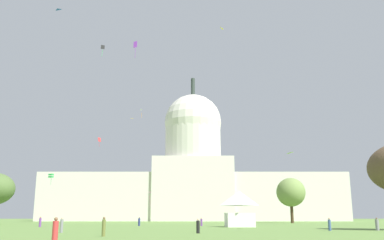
{
  "coord_description": "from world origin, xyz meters",
  "views": [
    {
      "loc": [
        1.29,
        -25.76,
        1.74
      ],
      "look_at": [
        0.92,
        93.99,
        29.41
      ],
      "focal_mm": 39.32,
      "sensor_mm": 36.0,
      "label": 1
    }
  ],
  "objects_px": {
    "kite_white_high": "(144,111)",
    "kite_pink_low": "(151,194)",
    "kite_red_mid": "(101,140)",
    "person_black_deep_crowd": "(199,227)",
    "kite_violet_mid": "(137,46)",
    "capitol_building": "(194,179)",
    "person_denim_near_tree_west": "(331,225)",
    "tree_east_near": "(292,192)",
    "event_tent": "(241,208)",
    "kite_blue_high": "(58,10)",
    "kite_black_high": "(104,48)",
    "kite_yellow_high": "(225,30)",
    "person_purple_mid_right": "(203,222)",
    "kite_green_low": "(52,176)",
    "person_purple_lawn_far_left": "(42,222)",
    "person_red_mid_left": "(57,232)",
    "kite_gold_high": "(133,119)",
    "person_olive_near_tent": "(105,227)",
    "person_grey_near_tree_east": "(379,225)",
    "person_navy_front_center": "(140,222)",
    "person_grey_front_left": "(63,226)",
    "kite_lime_low": "(295,155)"
  },
  "relations": [
    {
      "from": "kite_white_high",
      "to": "kite_pink_low",
      "type": "bearing_deg",
      "value": -156.89
    },
    {
      "from": "kite_red_mid",
      "to": "person_black_deep_crowd",
      "type": "bearing_deg",
      "value": -69.7
    },
    {
      "from": "kite_violet_mid",
      "to": "kite_white_high",
      "type": "bearing_deg",
      "value": 164.38
    },
    {
      "from": "capitol_building",
      "to": "person_denim_near_tree_west",
      "type": "relative_size",
      "value": 77.47
    },
    {
      "from": "person_denim_near_tree_west",
      "to": "tree_east_near",
      "type": "bearing_deg",
      "value": 167.61
    },
    {
      "from": "event_tent",
      "to": "kite_violet_mid",
      "type": "height_order",
      "value": "kite_violet_mid"
    },
    {
      "from": "kite_blue_high",
      "to": "kite_white_high",
      "type": "relative_size",
      "value": 0.7
    },
    {
      "from": "person_black_deep_crowd",
      "to": "kite_black_high",
      "type": "xyz_separation_m",
      "value": [
        -23.37,
        52.71,
        42.91
      ]
    },
    {
      "from": "tree_east_near",
      "to": "kite_yellow_high",
      "type": "bearing_deg",
      "value": -174.86
    },
    {
      "from": "person_purple_mid_right",
      "to": "kite_violet_mid",
      "type": "distance_m",
      "value": 37.2
    },
    {
      "from": "kite_green_low",
      "to": "kite_violet_mid",
      "type": "distance_m",
      "value": 52.52
    },
    {
      "from": "person_purple_lawn_far_left",
      "to": "kite_violet_mid",
      "type": "relative_size",
      "value": 0.52
    },
    {
      "from": "person_black_deep_crowd",
      "to": "person_red_mid_left",
      "type": "bearing_deg",
      "value": 63.78
    },
    {
      "from": "kite_gold_high",
      "to": "kite_black_high",
      "type": "xyz_separation_m",
      "value": [
        0.89,
        -59.92,
        4.73
      ]
    },
    {
      "from": "person_purple_mid_right",
      "to": "kite_pink_low",
      "type": "distance_m",
      "value": 54.94
    },
    {
      "from": "person_olive_near_tent",
      "to": "kite_white_high",
      "type": "relative_size",
      "value": 0.66
    },
    {
      "from": "person_purple_lawn_far_left",
      "to": "kite_white_high",
      "type": "distance_m",
      "value": 77.92
    },
    {
      "from": "person_grey_near_tree_east",
      "to": "person_red_mid_left",
      "type": "distance_m",
      "value": 44.07
    },
    {
      "from": "tree_east_near",
      "to": "kite_red_mid",
      "type": "height_order",
      "value": "kite_red_mid"
    },
    {
      "from": "kite_gold_high",
      "to": "person_navy_front_center",
      "type": "bearing_deg",
      "value": 82.08
    },
    {
      "from": "kite_red_mid",
      "to": "person_olive_near_tent",
      "type": "bearing_deg",
      "value": -76.38
    },
    {
      "from": "kite_white_high",
      "to": "kite_black_high",
      "type": "xyz_separation_m",
      "value": [
        -5.14,
        -44.46,
        5.29
      ]
    },
    {
      "from": "person_purple_mid_right",
      "to": "kite_pink_low",
      "type": "relative_size",
      "value": 0.37
    },
    {
      "from": "person_olive_near_tent",
      "to": "kite_green_low",
      "type": "relative_size",
      "value": 0.55
    },
    {
      "from": "capitol_building",
      "to": "kite_gold_high",
      "type": "relative_size",
      "value": 91.84
    },
    {
      "from": "kite_violet_mid",
      "to": "kite_red_mid",
      "type": "relative_size",
      "value": 1.16
    },
    {
      "from": "kite_black_high",
      "to": "person_olive_near_tent",
      "type": "bearing_deg",
      "value": 132.29
    },
    {
      "from": "person_navy_front_center",
      "to": "kite_black_high",
      "type": "xyz_separation_m",
      "value": [
        -12.29,
        14.67,
        42.85
      ]
    },
    {
      "from": "event_tent",
      "to": "kite_blue_high",
      "type": "distance_m",
      "value": 76.16
    },
    {
      "from": "person_olive_near_tent",
      "to": "kite_black_high",
      "type": "distance_m",
      "value": 75.32
    },
    {
      "from": "event_tent",
      "to": "person_red_mid_left",
      "type": "xyz_separation_m",
      "value": [
        -17.24,
        -48.36,
        -2.46
      ]
    },
    {
      "from": "kite_red_mid",
      "to": "kite_yellow_high",
      "type": "height_order",
      "value": "kite_yellow_high"
    },
    {
      "from": "person_grey_front_left",
      "to": "person_olive_near_tent",
      "type": "xyz_separation_m",
      "value": [
        6.68,
        -9.34,
        0.03
      ]
    },
    {
      "from": "person_denim_near_tree_west",
      "to": "kite_gold_high",
      "type": "distance_m",
      "value": 118.28
    },
    {
      "from": "tree_east_near",
      "to": "kite_blue_high",
      "type": "height_order",
      "value": "kite_blue_high"
    },
    {
      "from": "kite_white_high",
      "to": "kite_red_mid",
      "type": "distance_m",
      "value": 22.73
    },
    {
      "from": "kite_violet_mid",
      "to": "kite_gold_high",
      "type": "bearing_deg",
      "value": 167.48
    },
    {
      "from": "person_denim_near_tree_west",
      "to": "kite_pink_low",
      "type": "bearing_deg",
      "value": -162.13
    },
    {
      "from": "person_purple_mid_right",
      "to": "capitol_building",
      "type": "bearing_deg",
      "value": -74.18
    },
    {
      "from": "person_purple_mid_right",
      "to": "kite_gold_high",
      "type": "relative_size",
      "value": 1.16
    },
    {
      "from": "person_purple_lawn_far_left",
      "to": "kite_pink_low",
      "type": "relative_size",
      "value": 0.41
    },
    {
      "from": "kite_lime_low",
      "to": "kite_black_high",
      "type": "bearing_deg",
      "value": 32.62
    },
    {
      "from": "kite_blue_high",
      "to": "person_red_mid_left",
      "type": "bearing_deg",
      "value": -47.66
    },
    {
      "from": "person_grey_near_tree_east",
      "to": "kite_violet_mid",
      "type": "distance_m",
      "value": 53.06
    },
    {
      "from": "capitol_building",
      "to": "person_red_mid_left",
      "type": "distance_m",
      "value": 156.14
    },
    {
      "from": "person_grey_front_left",
      "to": "kite_white_high",
      "type": "xyz_separation_m",
      "value": [
        -2.83,
        95.34,
        37.55
      ]
    },
    {
      "from": "kite_green_low",
      "to": "kite_gold_high",
      "type": "height_order",
      "value": "kite_gold_high"
    },
    {
      "from": "person_grey_near_tree_east",
      "to": "person_denim_near_tree_west",
      "type": "bearing_deg",
      "value": 169.72
    },
    {
      "from": "person_denim_near_tree_west",
      "to": "kite_lime_low",
      "type": "bearing_deg",
      "value": -145.31
    },
    {
      "from": "person_black_deep_crowd",
      "to": "kite_black_high",
      "type": "distance_m",
      "value": 71.88
    }
  ]
}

